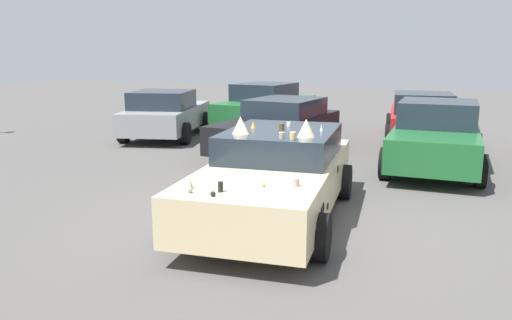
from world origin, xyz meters
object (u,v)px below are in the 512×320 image
(parked_sedan_near_left, at_px, (436,136))
(parked_sedan_near_right, at_px, (421,117))
(parked_sedan_row_back_center, at_px, (266,106))
(parked_sedan_far_right, at_px, (280,126))
(parked_sedan_row_back_far, at_px, (166,114))
(art_car_decorated, at_px, (276,174))

(parked_sedan_near_left, xyz_separation_m, parked_sedan_near_right, (3.58, 0.46, -0.03))
(parked_sedan_row_back_center, bearing_deg, parked_sedan_far_right, -148.90)
(parked_sedan_row_back_far, bearing_deg, parked_sedan_near_right, -88.46)
(parked_sedan_row_back_center, bearing_deg, art_car_decorated, -152.46)
(art_car_decorated, bearing_deg, parked_sedan_far_right, -167.44)
(parked_sedan_near_left, bearing_deg, parked_sedan_row_back_center, -128.09)
(parked_sedan_near_left, xyz_separation_m, parked_sedan_far_right, (0.44, 3.71, -0.03))
(parked_sedan_row_back_far, bearing_deg, parked_sedan_near_left, -115.50)
(art_car_decorated, relative_size, parked_sedan_near_right, 1.09)
(parked_sedan_far_right, height_order, parked_sedan_row_back_far, parked_sedan_row_back_far)
(parked_sedan_far_right, relative_size, parked_sedan_row_back_center, 0.98)
(parked_sedan_near_left, bearing_deg, parked_sedan_far_right, -95.88)
(art_car_decorated, relative_size, parked_sedan_far_right, 0.99)
(parked_sedan_row_back_center, bearing_deg, parked_sedan_row_back_far, 149.02)
(parked_sedan_near_left, relative_size, parked_sedan_row_back_center, 0.90)
(parked_sedan_far_right, bearing_deg, parked_sedan_row_back_center, -148.84)
(art_car_decorated, bearing_deg, parked_sedan_near_left, 148.26)
(parked_sedan_far_right, relative_size, parked_sedan_near_right, 1.09)
(parked_sedan_near_left, height_order, parked_sedan_near_right, parked_sedan_near_left)
(art_car_decorated, height_order, parked_sedan_far_right, art_car_decorated)
(art_car_decorated, relative_size, parked_sedan_row_back_far, 1.06)
(parked_sedan_far_right, xyz_separation_m, parked_sedan_row_back_center, (4.00, 1.77, 0.05))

